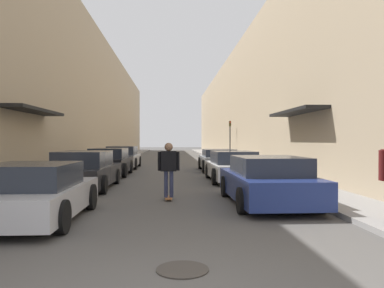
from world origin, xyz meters
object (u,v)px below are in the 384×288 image
Objects in this scene: parked_car_left_2 at (110,162)px; parked_car_right_2 at (218,160)px; parked_car_right_0 at (267,181)px; parked_car_right_1 at (232,167)px; skateboarder at (169,165)px; parked_car_left_3 at (123,158)px; manhole_cover at (182,269)px; traffic_light at (230,135)px; parked_car_left_0 at (34,193)px; parked_car_left_1 at (85,171)px.

parked_car_left_2 is 6.26m from parked_car_right_2.
parked_car_right_1 is at bearing 90.06° from parked_car_right_0.
parked_car_right_2 is at bearing 75.10° from skateboarder.
parked_car_right_1 is at bearing -54.82° from parked_car_left_3.
parked_car_right_1 is 6.21× the size of manhole_cover.
parked_car_left_2 is at bearing 152.14° from parked_car_right_1.
parked_car_right_2 is at bearing 81.18° from manhole_cover.
traffic_light reaches higher than parked_car_right_1.
traffic_light reaches higher than parked_car_right_2.
parked_car_left_0 is at bearing -89.54° from parked_car_left_3.
parked_car_right_1 is 1.32× the size of traffic_light.
parked_car_right_0 is at bearing -89.94° from parked_car_right_1.
parked_car_left_0 is 3.96m from skateboarder.
parked_car_left_2 reaches higher than parked_car_right_2.
parked_car_left_1 reaches higher than parked_car_right_0.
parked_car_left_3 is 11.47m from traffic_light.
parked_car_right_0 is 1.02× the size of parked_car_right_1.
parked_car_right_2 is 10.87m from traffic_light.
parked_car_left_0 is 0.85× the size of parked_car_right_2.
skateboarder reaches higher than parked_car_left_0.
parked_car_left_2 is at bearing 89.84° from parked_car_left_1.
parked_car_left_3 reaches higher than parked_car_right_0.
manhole_cover is (3.20, -18.70, -0.65)m from parked_car_left_3.
parked_car_left_0 is at bearing -89.30° from parked_car_left_2.
parked_car_right_0 is 5.61m from manhole_cover.
parked_car_left_1 is 1.01× the size of parked_car_left_3.
skateboarder is (-2.75, -10.32, 0.40)m from parked_car_right_2.
parked_car_left_0 is at bearing -108.58° from traffic_light.
parked_car_left_3 is at bearing 90.46° from parked_car_left_0.
parked_car_left_1 reaches higher than parked_car_left_0.
skateboarder is (2.97, -7.78, 0.36)m from parked_car_left_2.
parked_car_left_3 is at bearing 99.71° from manhole_cover.
parked_car_left_3 is at bearing 125.18° from parked_car_right_1.
parked_car_right_0 is (5.50, 1.83, 0.03)m from parked_car_left_0.
parked_car_right_1 is (5.62, -2.97, -0.04)m from parked_car_left_2.
manhole_cover is (-2.43, -5.02, -0.62)m from parked_car_right_0.
traffic_light is at bearing 71.42° from parked_car_left_0.
parked_car_left_3 is 2.75× the size of skateboarder.
manhole_cover is (0.23, -5.91, -1.01)m from skateboarder.
parked_car_left_3 is at bearing 103.08° from skateboarder.
parked_car_left_2 is at bearing 103.15° from manhole_cover.
parked_car_left_2 reaches higher than manhole_cover.
manhole_cover is (-2.52, -16.23, -0.61)m from parked_car_right_2.
parked_car_right_0 reaches higher than parked_car_left_0.
parked_car_left_0 is at bearing -136.30° from skateboarder.
parked_car_left_2 is 6.36m from parked_car_right_1.
parked_car_left_0 is 0.89× the size of parked_car_right_0.
parked_car_left_3 is 9.76m from parked_car_right_1.
skateboarder is 0.50× the size of traffic_light.
parked_car_left_1 is 9.14m from manhole_cover.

